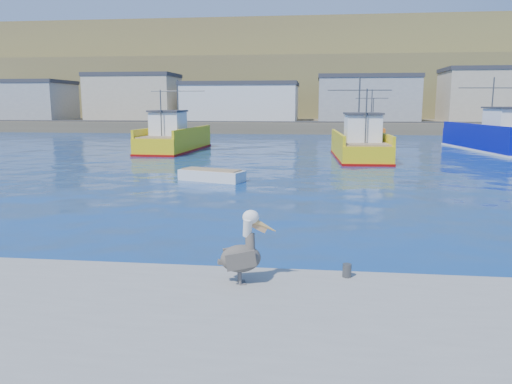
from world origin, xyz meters
TOP-DOWN VIEW (x-y plane):
  - ground at (0.00, 0.00)m, footprint 260.00×260.00m
  - dock_bollards at (0.60, -3.40)m, footprint 36.20×0.20m
  - far_shore at (0.00, 109.20)m, footprint 200.00×81.00m
  - trawler_yellow_a at (-10.77, 30.59)m, footprint 5.21×11.60m
  - trawler_yellow_b at (5.66, 25.85)m, footprint 5.07×10.84m
  - trawler_blue at (18.95, 34.40)m, footprint 6.86×14.35m
  - boat_orange at (8.45, 44.23)m, footprint 3.69×7.13m
  - skiff_mid at (-3.56, 13.19)m, footprint 3.94×2.44m
  - pelican at (0.76, -4.04)m, footprint 1.28×0.74m

SIDE VIEW (x-z plane):
  - ground at x=0.00m, z-range 0.00..0.00m
  - skiff_mid at x=-3.56m, z-range -0.15..0.66m
  - dock_bollards at x=0.60m, z-range 0.50..0.80m
  - boat_orange at x=8.45m, z-range -1.98..3.93m
  - trawler_yellow_b at x=5.66m, z-range -2.21..4.23m
  - trawler_yellow_a at x=-10.77m, z-range -2.22..4.31m
  - trawler_blue at x=18.95m, z-range -2.24..4.59m
  - pelican at x=0.76m, z-range 0.38..1.98m
  - far_shore at x=0.00m, z-range -3.02..20.98m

